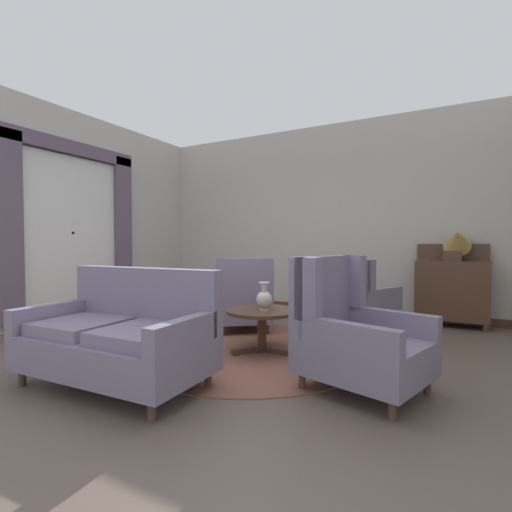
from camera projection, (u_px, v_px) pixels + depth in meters
The scene contains 14 objects.
ground at pixel (235, 358), 3.86m from camera, with size 8.97×8.97×0.00m, color brown.
wall_back at pixel (326, 219), 6.46m from camera, with size 6.57×0.08×3.21m, color #BCB7AD.
wall_left at pixel (97, 218), 6.13m from camera, with size 0.08×4.22×3.21m, color #BCB7AD.
baseboard_back at pixel (325, 309), 6.46m from camera, with size 6.41×0.03×0.12m, color #4C3323.
area_rug at pixel (249, 350), 4.13m from camera, with size 2.62×2.62×0.01m, color brown.
window_with_curtains at pixel (73, 222), 5.65m from camera, with size 0.12×2.18×2.57m.
coffee_table at pixel (262, 318), 4.07m from camera, with size 0.78×0.78×0.46m.
porcelain_vase at pixel (264, 298), 4.03m from camera, with size 0.17×0.17×0.30m.
settee at pixel (120, 337), 3.14m from camera, with size 1.62×0.89×0.96m.
armchair_beside_settee at pixel (243, 299), 5.09m from camera, with size 1.10×1.14×0.99m.
armchair_back_corner at pixel (354, 304), 4.67m from camera, with size 1.00×1.07×1.00m.
armchair_foreground_right at pixel (353, 335), 3.05m from camera, with size 1.10×1.01×1.07m.
sideboard at pixel (451, 289), 5.32m from camera, with size 0.94×0.37×1.18m.
gramophone at pixel (456, 242), 5.19m from camera, with size 0.37×0.48×0.54m.
Camera 1 is at (2.02, -3.26, 1.18)m, focal length 26.31 mm.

